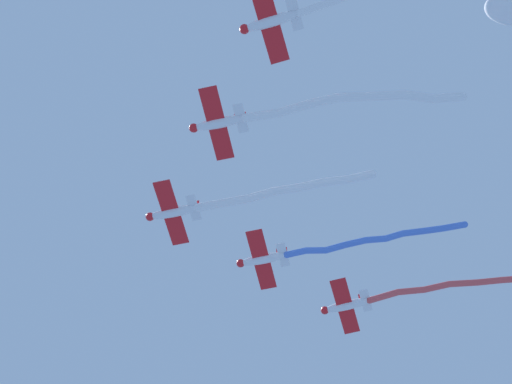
# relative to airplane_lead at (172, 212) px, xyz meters

# --- Properties ---
(airplane_lead) EXTENTS (7.60, 5.91, 1.92)m
(airplane_lead) POSITION_rel_airplane_lead_xyz_m (0.00, 0.00, 0.00)
(airplane_lead) COLOR white
(smoke_trail_lead) EXTENTS (10.39, 16.66, 3.96)m
(smoke_trail_lead) POSITION_rel_airplane_lead_xyz_m (-5.88, 10.44, 1.32)
(smoke_trail_lead) COLOR white
(airplane_left_wing) EXTENTS (7.59, 5.90, 1.92)m
(airplane_left_wing) POSITION_rel_airplane_lead_xyz_m (4.67, 10.05, 0.00)
(airplane_left_wing) COLOR white
(smoke_trail_left_wing) EXTENTS (12.66, 18.41, 2.31)m
(smoke_trail_left_wing) POSITION_rel_airplane_lead_xyz_m (-2.04, 21.59, 0.66)
(smoke_trail_left_wing) COLOR white
(airplane_right_wing) EXTENTS (7.61, 5.91, 1.92)m
(airplane_right_wing) POSITION_rel_airplane_lead_xyz_m (-10.48, 3.58, 0.30)
(airplane_right_wing) COLOR white
(smoke_trail_right_wing) EXTENTS (10.63, 17.42, 2.67)m
(smoke_trail_right_wing) POSITION_rel_airplane_lead_xyz_m (-16.55, 14.39, 1.11)
(smoke_trail_right_wing) COLOR #4C75DB
(airplane_slot) EXTENTS (7.70, 5.95, 1.92)m
(airplane_slot) POSITION_rel_airplane_lead_xyz_m (9.32, 20.10, -0.30)
(airplane_slot) COLOR white
(airplane_trail) EXTENTS (7.69, 5.94, 1.92)m
(airplane_trail) POSITION_rel_airplane_lead_xyz_m (-20.97, 7.17, 0.00)
(airplane_trail) COLOR white
(smoke_trail_trail) EXTENTS (17.99, 24.33, 3.24)m
(smoke_trail_trail) POSITION_rel_airplane_lead_xyz_m (-29.98, 22.03, 1.20)
(smoke_trail_trail) COLOR #DB4C4C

